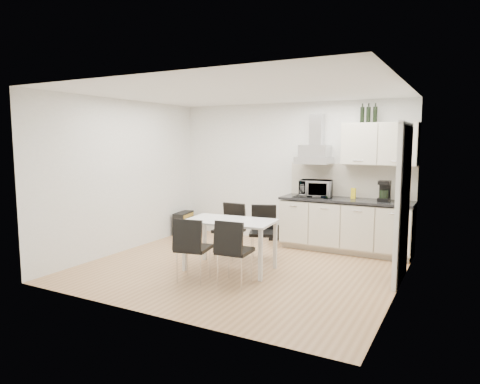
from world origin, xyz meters
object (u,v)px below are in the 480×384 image
at_px(chair_near_left, 193,249).
at_px(floor_speaker, 274,233).
at_px(dining_table, 230,226).
at_px(chair_far_left, 229,231).
at_px(chair_far_right, 263,234).
at_px(guitar_amp, 183,223).
at_px(chair_near_right, 235,252).
at_px(kitchenette, 348,204).

height_order(chair_near_left, floor_speaker, chair_near_left).
bearing_deg(dining_table, chair_far_left, 116.54).
bearing_deg(chair_far_left, chair_far_right, -170.41).
height_order(chair_near_left, guitar_amp, chair_near_left).
bearing_deg(chair_near_left, guitar_amp, 117.46).
distance_m(chair_far_right, guitar_amp, 2.49).
bearing_deg(chair_far_left, chair_near_left, 97.23).
xyz_separation_m(chair_near_left, guitar_amp, (-1.83, 2.31, -0.21)).
bearing_deg(guitar_amp, chair_far_right, -34.41).
bearing_deg(chair_near_right, floor_speaker, 98.04).
height_order(kitchenette, dining_table, kitchenette).
xyz_separation_m(dining_table, chair_far_left, (-0.35, 0.56, -0.22)).
height_order(kitchenette, chair_near_left, kitchenette).
xyz_separation_m(chair_far_left, chair_near_left, (0.14, -1.22, 0.00)).
bearing_deg(kitchenette, dining_table, -124.06).
height_order(chair_near_right, guitar_amp, chair_near_right).
bearing_deg(floor_speaker, guitar_amp, 177.89).
relative_size(chair_near_left, guitar_amp, 1.53).
bearing_deg(kitchenette, guitar_amp, -176.22).
relative_size(dining_table, guitar_amp, 2.34).
bearing_deg(kitchenette, chair_near_right, -110.69).
bearing_deg(chair_far_right, kitchenette, -152.45).
height_order(kitchenette, floor_speaker, kitchenette).
xyz_separation_m(dining_table, chair_near_right, (0.36, -0.52, -0.22)).
distance_m(dining_table, chair_far_left, 0.69).
relative_size(dining_table, chair_near_right, 1.53).
height_order(kitchenette, chair_far_left, kitchenette).
distance_m(chair_far_right, floor_speaker, 1.48).
xyz_separation_m(kitchenette, chair_near_left, (-1.47, -2.53, -0.39)).
bearing_deg(chair_far_left, kitchenette, -140.39).
xyz_separation_m(dining_table, chair_far_right, (0.23, 0.65, -0.22)).
relative_size(kitchenette, floor_speaker, 8.83).
bearing_deg(guitar_amp, floor_speaker, 1.12).
distance_m(kitchenette, chair_near_left, 2.95).
bearing_deg(chair_near_right, kitchenette, 65.13).
relative_size(chair_far_left, chair_near_left, 1.00).
distance_m(chair_far_left, chair_near_left, 1.23).
distance_m(dining_table, chair_near_left, 0.72).
distance_m(chair_near_right, floor_speaker, 2.63).
bearing_deg(floor_speaker, chair_far_left, -109.89).
height_order(chair_far_right, chair_near_left, same).
relative_size(kitchenette, chair_near_right, 2.86).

